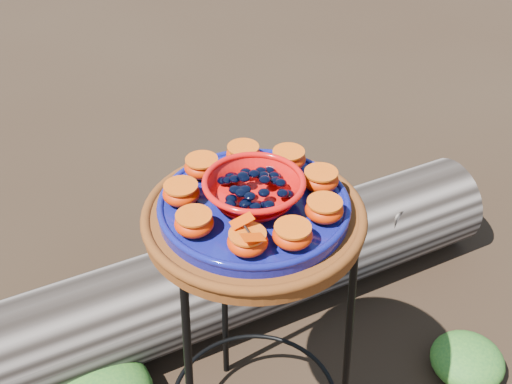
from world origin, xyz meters
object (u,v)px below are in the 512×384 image
object	(u,v)px
cobalt_plate	(254,207)
red_bowl	(254,191)
plant_stand	(254,346)
driftwood_log	(253,269)
terracotta_saucer	(254,219)

from	to	relation	value
cobalt_plate	red_bowl	size ratio (longest dim) A/B	2.00
plant_stand	driftwood_log	size ratio (longest dim) A/B	0.45
cobalt_plate	driftwood_log	distance (m)	0.76
red_bowl	driftwood_log	size ratio (longest dim) A/B	0.12
plant_stand	terracotta_saucer	world-z (taller)	terracotta_saucer
cobalt_plate	terracotta_saucer	bearing A→B (deg)	0.00
terracotta_saucer	driftwood_log	xyz separation A→B (m)	(0.16, 0.43, -0.57)
plant_stand	driftwood_log	distance (m)	0.51
plant_stand	cobalt_plate	xyz separation A→B (m)	(0.00, 0.00, 0.40)
red_bowl	driftwood_log	bearing A→B (deg)	69.24
terracotta_saucer	red_bowl	size ratio (longest dim) A/B	2.33
cobalt_plate	plant_stand	bearing A→B (deg)	0.00
plant_stand	red_bowl	xyz separation A→B (m)	(0.00, 0.00, 0.43)
plant_stand	terracotta_saucer	size ratio (longest dim) A/B	1.67
driftwood_log	terracotta_saucer	bearing A→B (deg)	-110.76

